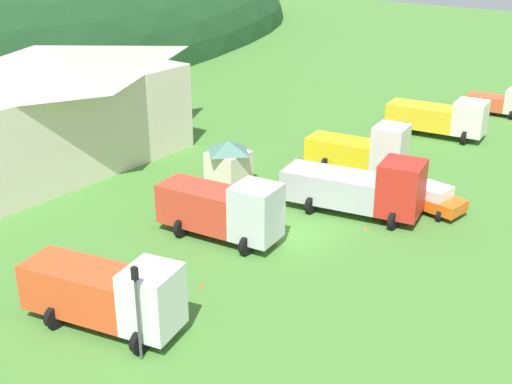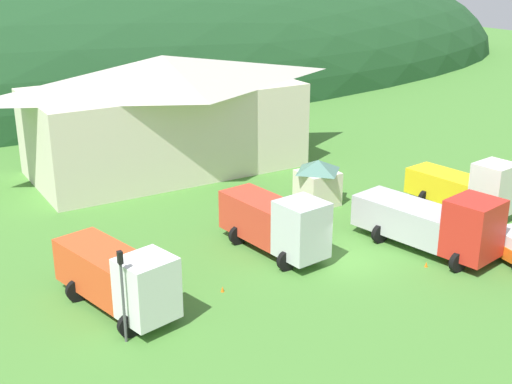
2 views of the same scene
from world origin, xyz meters
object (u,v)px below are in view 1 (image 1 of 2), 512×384
(depot_building, at_px, (42,107))
(traffic_light_west, at_px, (137,304))
(service_pickup_orange, at_px, (424,196))
(heavy_rig_white, at_px, (108,293))
(play_shed_cream, at_px, (228,162))
(tow_truck_silver, at_px, (224,209))
(light_truck_cream, at_px, (500,102))
(flatbed_truck_yellow, at_px, (364,150))
(traffic_cone_near_pickup, at_px, (365,229))
(crane_truck_red, at_px, (362,187))
(heavy_rig_striped, at_px, (442,117))
(traffic_cone_mid_row, at_px, (201,288))

(depot_building, bearing_deg, traffic_light_west, -118.26)
(depot_building, relative_size, service_pickup_orange, 3.83)
(heavy_rig_white, distance_m, service_pickup_orange, 20.87)
(depot_building, distance_m, heavy_rig_white, 21.70)
(play_shed_cream, distance_m, tow_truck_silver, 8.20)
(light_truck_cream, height_order, service_pickup_orange, light_truck_cream)
(play_shed_cream, distance_m, flatbed_truck_yellow, 9.47)
(light_truck_cream, bearing_deg, traffic_cone_near_pickup, -91.04)
(crane_truck_red, bearing_deg, light_truck_cream, 80.11)
(traffic_light_west, bearing_deg, flatbed_truck_yellow, 7.27)
(heavy_rig_white, relative_size, traffic_cone_near_pickup, 13.37)
(flatbed_truck_yellow, bearing_deg, light_truck_cream, 74.62)
(tow_truck_silver, distance_m, light_truck_cream, 34.07)
(play_shed_cream, xyz_separation_m, traffic_cone_near_pickup, (-0.64, -10.68, -1.56))
(heavy_rig_striped, bearing_deg, play_shed_cream, -118.18)
(play_shed_cream, xyz_separation_m, traffic_light_west, (-16.88, -9.29, 1.04))
(crane_truck_red, distance_m, heavy_rig_striped, 17.49)
(light_truck_cream, bearing_deg, heavy_rig_striped, -105.53)
(heavy_rig_striped, bearing_deg, light_truck_cream, 72.32)
(play_shed_cream, xyz_separation_m, service_pickup_orange, (4.02, -12.07, -0.73))
(flatbed_truck_yellow, xyz_separation_m, traffic_light_west, (-24.00, -3.06, 0.86))
(traffic_light_west, bearing_deg, crane_truck_red, -0.42)
(tow_truck_silver, relative_size, heavy_rig_striped, 0.91)
(heavy_rig_white, height_order, service_pickup_orange, heavy_rig_white)
(play_shed_cream, xyz_separation_m, crane_truck_red, (1.01, -9.42, 0.19))
(traffic_cone_near_pickup, bearing_deg, traffic_light_west, 175.10)
(play_shed_cream, height_order, traffic_cone_mid_row, play_shed_cream)
(depot_building, height_order, play_shed_cream, depot_building)
(traffic_light_west, bearing_deg, play_shed_cream, 28.83)
(tow_truck_silver, xyz_separation_m, traffic_light_west, (-10.42, -4.25, 0.77))
(heavy_rig_striped, distance_m, service_pickup_orange, 15.19)
(light_truck_cream, height_order, traffic_cone_near_pickup, light_truck_cream)
(flatbed_truck_yellow, distance_m, service_pickup_orange, 6.68)
(crane_truck_red, xyz_separation_m, service_pickup_orange, (3.01, -2.65, -0.92))
(heavy_rig_white, xyz_separation_m, crane_truck_red, (17.11, -2.84, 0.02))
(flatbed_truck_yellow, bearing_deg, depot_building, -153.95)
(depot_building, distance_m, tow_truck_silver, 17.36)
(depot_building, xyz_separation_m, traffic_cone_mid_row, (-5.82, -19.59, -4.46))
(play_shed_cream, bearing_deg, tow_truck_silver, -142.05)
(tow_truck_silver, xyz_separation_m, traffic_cone_mid_row, (-4.75, -2.47, -1.83))
(crane_truck_red, relative_size, traffic_light_west, 2.04)
(heavy_rig_striped, height_order, traffic_cone_mid_row, heavy_rig_striped)
(tow_truck_silver, bearing_deg, traffic_light_west, -74.86)
(crane_truck_red, height_order, flatbed_truck_yellow, flatbed_truck_yellow)
(traffic_cone_mid_row, bearing_deg, heavy_rig_white, 169.31)
(heavy_rig_striped, xyz_separation_m, light_truck_cream, (9.06, -1.69, -0.43))
(light_truck_cream, relative_size, traffic_cone_mid_row, 8.92)
(service_pickup_orange, bearing_deg, traffic_cone_mid_row, -98.84)
(crane_truck_red, bearing_deg, traffic_cone_near_pickup, -63.97)
(crane_truck_red, bearing_deg, heavy_rig_white, -110.77)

